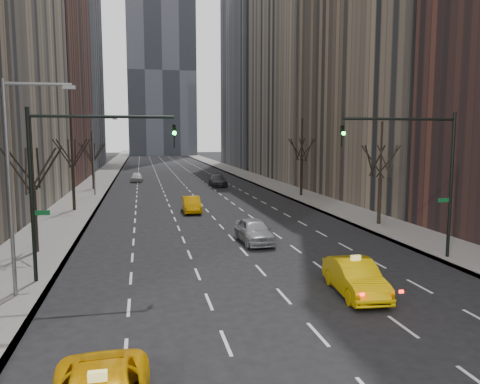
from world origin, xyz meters
TOP-DOWN VIEW (x-y plane):
  - sidewalk_left at (-12.25, 70.00)m, footprint 4.50×320.00m
  - sidewalk_right at (12.25, 70.00)m, footprint 4.50×320.00m
  - bld_left_far at (-21.50, 66.00)m, footprint 14.00×28.00m
  - bld_left_deep at (-21.50, 96.00)m, footprint 14.00×30.00m
  - bld_right_far at (21.50, 64.00)m, footprint 14.00×28.00m
  - bld_right_deep at (21.50, 95.00)m, footprint 14.00×30.00m
  - tree_lw_b at (-12.00, 18.00)m, footprint 3.36×3.50m
  - tree_lw_c at (-12.00, 34.00)m, footprint 3.36×3.50m
  - tree_lw_d at (-12.00, 52.00)m, footprint 3.36×3.50m
  - tree_rw_b at (12.00, 22.00)m, footprint 3.36×3.50m
  - tree_rw_c at (12.00, 40.00)m, footprint 3.36×3.50m
  - traffic_mast_left at (-9.11, 12.00)m, footprint 6.69×0.39m
  - traffic_mast_right at (9.11, 12.00)m, footprint 6.69×0.39m
  - streetlight_near at (-10.84, 10.00)m, footprint 2.83×0.22m
  - streetlight_far at (-10.84, 45.00)m, footprint 2.83×0.22m
  - taxi_sedan at (3.10, 7.59)m, footprint 2.01×4.75m
  - silver_sedan_ahead at (1.15, 18.21)m, footprint 2.00×4.67m
  - far_taxi at (-1.51, 31.35)m, footprint 1.59×4.37m
  - far_suv_grey at (4.45, 52.95)m, footprint 2.29×5.39m
  - far_car_white at (-6.64, 62.09)m, footprint 1.90×4.27m

SIDE VIEW (x-z plane):
  - sidewalk_left at x=-12.25m, z-range 0.00..0.15m
  - sidewalk_right at x=12.25m, z-range 0.00..0.15m
  - far_car_white at x=-6.64m, z-range 0.00..1.43m
  - far_taxi at x=-1.51m, z-range 0.00..1.43m
  - taxi_sedan at x=3.10m, z-range 0.00..1.52m
  - far_suv_grey at x=4.45m, z-range 0.00..1.55m
  - silver_sedan_ahead at x=1.15m, z-range 0.00..1.57m
  - tree_lw_d at x=-12.00m, z-range -0.12..7.24m
  - tree_lw_b at x=-12.00m, z-range -0.19..7.63m
  - tree_rw_b at x=12.00m, z-range -0.19..7.63m
  - tree_lw_c at x=-12.00m, z-range -0.33..8.41m
  - tree_rw_c at x=12.00m, z-range -0.33..8.41m
  - traffic_mast_left at x=-9.11m, z-range 1.49..9.49m
  - traffic_mast_right at x=9.11m, z-range 1.49..9.49m
  - streetlight_near at x=-10.84m, z-range 1.12..10.12m
  - streetlight_far at x=-10.84m, z-range 1.12..10.12m
  - bld_left_far at x=-21.50m, z-range 0.00..44.00m
  - bld_right_far at x=21.50m, z-range 0.00..50.00m
  - bld_right_deep at x=21.50m, z-range 0.00..58.00m
  - bld_left_deep at x=-21.50m, z-range 0.00..60.00m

